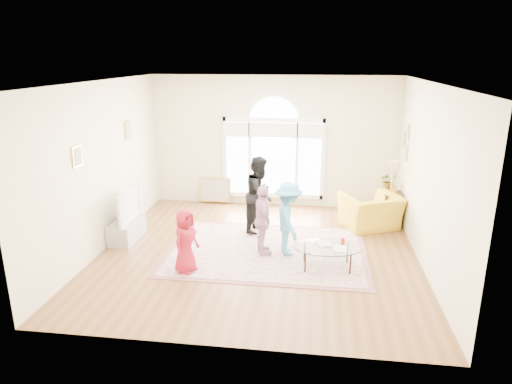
# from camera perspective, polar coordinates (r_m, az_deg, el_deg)

# --- Properties ---
(ground) EXTENTS (6.00, 6.00, 0.00)m
(ground) POSITION_cam_1_polar(r_m,az_deg,el_deg) (8.86, 0.23, -7.56)
(ground) COLOR brown
(ground) RESTS_ON ground
(room_shell) EXTENTS (6.00, 6.00, 6.00)m
(room_shell) POSITION_cam_1_polar(r_m,az_deg,el_deg) (11.08, 2.17, 5.93)
(room_shell) COLOR beige
(room_shell) RESTS_ON ground
(area_rug) EXTENTS (3.60, 2.60, 0.02)m
(area_rug) POSITION_cam_1_polar(r_m,az_deg,el_deg) (8.91, 1.36, -7.35)
(area_rug) COLOR #BFAA93
(area_rug) RESTS_ON ground
(rug_border) EXTENTS (3.80, 2.80, 0.01)m
(rug_border) POSITION_cam_1_polar(r_m,az_deg,el_deg) (8.91, 1.36, -7.37)
(rug_border) COLOR #854D4C
(rug_border) RESTS_ON ground
(tv_console) EXTENTS (0.45, 1.00, 0.42)m
(tv_console) POSITION_cam_1_polar(r_m,az_deg,el_deg) (9.75, -15.83, -4.55)
(tv_console) COLOR #9B9EA4
(tv_console) RESTS_ON ground
(television) EXTENTS (0.17, 1.11, 0.64)m
(television) POSITION_cam_1_polar(r_m,az_deg,el_deg) (9.57, -16.04, -1.60)
(television) COLOR black
(television) RESTS_ON tv_console
(coffee_table) EXTENTS (1.26, 0.85, 0.54)m
(coffee_table) POSITION_cam_1_polar(r_m,az_deg,el_deg) (8.17, 8.90, -6.87)
(coffee_table) COLOR silver
(coffee_table) RESTS_ON ground
(armchair) EXTENTS (1.47, 1.40, 0.75)m
(armchair) POSITION_cam_1_polar(r_m,az_deg,el_deg) (10.25, 14.16, -2.38)
(armchair) COLOR gold
(armchair) RESTS_ON ground
(side_cabinet) EXTENTS (0.40, 0.50, 0.70)m
(side_cabinet) POSITION_cam_1_polar(r_m,az_deg,el_deg) (10.71, 16.61, -1.90)
(side_cabinet) COLOR black
(side_cabinet) RESTS_ON ground
(floor_lamp) EXTENTS (0.24, 0.24, 1.51)m
(floor_lamp) POSITION_cam_1_polar(r_m,az_deg,el_deg) (10.07, 16.69, 2.46)
(floor_lamp) COLOR black
(floor_lamp) RESTS_ON ground
(plant_pedestal) EXTENTS (0.20, 0.20, 0.70)m
(plant_pedestal) POSITION_cam_1_polar(r_m,az_deg,el_deg) (10.96, 15.98, -1.42)
(plant_pedestal) COLOR white
(plant_pedestal) RESTS_ON ground
(potted_plant) EXTENTS (0.39, 0.35, 0.41)m
(potted_plant) POSITION_cam_1_polar(r_m,az_deg,el_deg) (10.80, 16.22, 1.37)
(potted_plant) COLOR #33722D
(potted_plant) RESTS_ON plant_pedestal
(leaning_picture) EXTENTS (0.80, 0.14, 0.62)m
(leaning_picture) POSITION_cam_1_polar(r_m,az_deg,el_deg) (11.77, -5.13, -1.36)
(leaning_picture) COLOR tan
(leaning_picture) RESTS_ON ground
(child_red) EXTENTS (0.54, 0.65, 1.13)m
(child_red) POSITION_cam_1_polar(r_m,az_deg,el_deg) (7.97, -8.81, -6.03)
(child_red) COLOR maroon
(child_red) RESTS_ON area_rug
(child_black) EXTENTS (0.80, 0.92, 1.62)m
(child_black) POSITION_cam_1_polar(r_m,az_deg,el_deg) (9.61, 0.49, -0.28)
(child_black) COLOR black
(child_black) RESTS_ON area_rug
(child_pink) EXTENTS (0.56, 0.85, 1.34)m
(child_pink) POSITION_cam_1_polar(r_m,az_deg,el_deg) (8.52, 0.84, -3.57)
(child_pink) COLOR #CA93A9
(child_pink) RESTS_ON area_rug
(child_blue) EXTENTS (0.75, 1.01, 1.40)m
(child_blue) POSITION_cam_1_polar(r_m,az_deg,el_deg) (8.54, 4.07, -3.35)
(child_blue) COLOR #4A97C4
(child_blue) RESTS_ON area_rug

